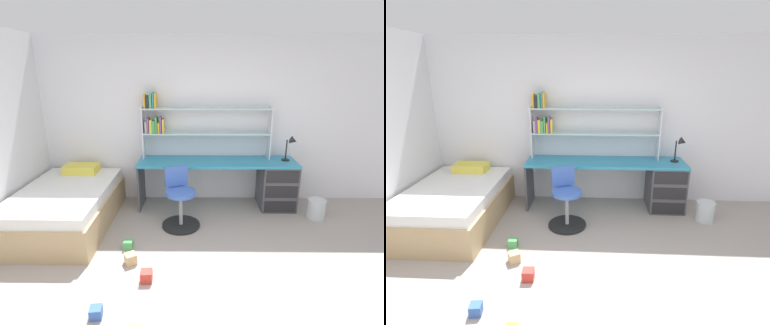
# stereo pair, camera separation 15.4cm
# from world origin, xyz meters

# --- Properties ---
(ground_plane) EXTENTS (6.12, 6.14, 0.02)m
(ground_plane) POSITION_xyz_m (0.00, 0.00, -0.01)
(ground_plane) COLOR #9E938C
(room_shell) EXTENTS (6.12, 6.14, 2.56)m
(room_shell) POSITION_xyz_m (-1.30, 1.30, 1.28)
(room_shell) COLOR silver
(room_shell) RESTS_ON ground_plane
(desk) EXTENTS (2.37, 0.58, 0.74)m
(desk) POSITION_xyz_m (0.80, 2.26, 0.43)
(desk) COLOR teal
(desk) RESTS_ON ground_plane
(bookshelf_hutch) EXTENTS (1.95, 0.22, 1.00)m
(bookshelf_hutch) POSITION_xyz_m (-0.31, 2.43, 1.31)
(bookshelf_hutch) COLOR silver
(bookshelf_hutch) RESTS_ON desk
(desk_lamp) EXTENTS (0.20, 0.17, 0.38)m
(desk_lamp) POSITION_xyz_m (1.24, 2.26, 1.00)
(desk_lamp) COLOR black
(desk_lamp) RESTS_ON desk
(swivel_chair) EXTENTS (0.52, 0.52, 0.81)m
(swivel_chair) POSITION_xyz_m (-0.39, 1.64, 0.32)
(swivel_chair) COLOR black
(swivel_chair) RESTS_ON ground_plane
(bed_platform) EXTENTS (1.19, 1.80, 0.65)m
(bed_platform) POSITION_xyz_m (-1.95, 1.66, 0.27)
(bed_platform) COLOR tan
(bed_platform) RESTS_ON ground_plane
(waste_bin) EXTENTS (0.25, 0.25, 0.28)m
(waste_bin) POSITION_xyz_m (1.56, 1.87, 0.14)
(waste_bin) COLOR silver
(waste_bin) RESTS_ON ground_plane
(toy_block_natural_0) EXTENTS (0.16, 0.16, 0.12)m
(toy_block_natural_0) POSITION_xyz_m (-0.90, 0.78, 0.06)
(toy_block_natural_0) COLOR tan
(toy_block_natural_0) RESTS_ON ground_plane
(toy_block_blue_1) EXTENTS (0.11, 0.11, 0.10)m
(toy_block_blue_1) POSITION_xyz_m (-1.04, 0.03, 0.05)
(toy_block_blue_1) COLOR #3860B7
(toy_block_blue_1) RESTS_ON ground_plane
(toy_block_red_3) EXTENTS (0.12, 0.12, 0.11)m
(toy_block_red_3) POSITION_xyz_m (-0.68, 0.49, 0.06)
(toy_block_red_3) COLOR red
(toy_block_red_3) RESTS_ON ground_plane
(toy_block_green_4) EXTENTS (0.10, 0.10, 0.10)m
(toy_block_green_4) POSITION_xyz_m (-0.99, 1.07, 0.05)
(toy_block_green_4) COLOR #479E51
(toy_block_green_4) RESTS_ON ground_plane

